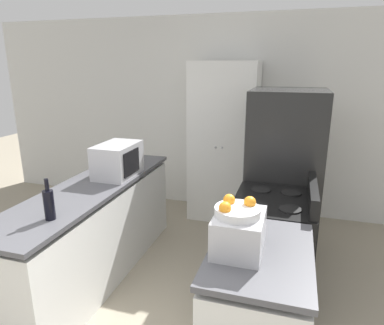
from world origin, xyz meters
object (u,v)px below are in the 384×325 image
pantry_cabinet (224,142)px  stove (271,249)px  wine_bottle (49,204)px  fruit_bowl (237,210)px  toaster_oven (239,232)px  microwave (118,160)px  refrigerator (283,175)px

pantry_cabinet → stove: bearing=-64.3°
wine_bottle → fruit_bowl: (1.33, -0.04, 0.15)m
toaster_oven → wine_bottle: bearing=178.7°
microwave → toaster_oven: bearing=-37.9°
wine_bottle → toaster_oven: (1.34, -0.03, -0.00)m
stove → microwave: bearing=172.8°
wine_bottle → refrigerator: bearing=47.0°
microwave → pantry_cabinet: bearing=60.6°
refrigerator → microwave: 1.69m
refrigerator → microwave: refrigerator is taller
refrigerator → wine_bottle: size_ratio=5.77×
wine_bottle → microwave: bearing=91.3°
wine_bottle → fruit_bowl: size_ratio=1.15×
pantry_cabinet → fruit_bowl: pantry_cabinet is taller
microwave → fruit_bowl: bearing=-38.5°
wine_bottle → toaster_oven: wine_bottle is taller
pantry_cabinet → wine_bottle: pantry_cabinet is taller
stove → wine_bottle: size_ratio=3.56×
pantry_cabinet → stove: size_ratio=1.88×
pantry_cabinet → refrigerator: bearing=-43.6°
pantry_cabinet → wine_bottle: size_ratio=6.68×
pantry_cabinet → stove: 1.81m
stove → fruit_bowl: fruit_bowl is taller
stove → fruit_bowl: (-0.17, -0.89, 0.71)m
microwave → toaster_oven: (1.37, -1.06, -0.05)m
refrigerator → microwave: (-1.56, -0.61, 0.20)m
microwave → wine_bottle: bearing=-88.7°
pantry_cabinet → microwave: 1.57m
stove → refrigerator: size_ratio=0.62×
pantry_cabinet → toaster_oven: (0.60, -2.43, 0.02)m
stove → fruit_bowl: size_ratio=4.10×
stove → wine_bottle: 1.81m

